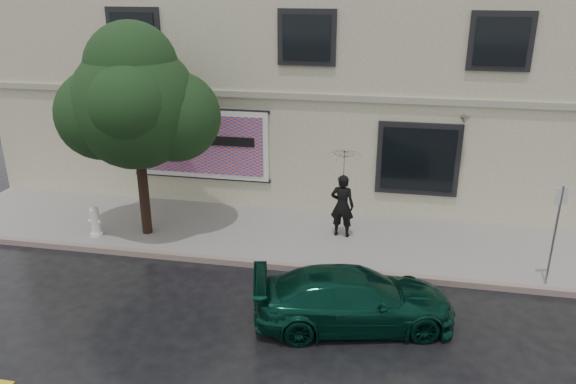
% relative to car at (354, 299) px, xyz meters
% --- Properties ---
extents(ground, '(90.00, 90.00, 0.00)m').
position_rel_car_xyz_m(ground, '(-1.91, 0.50, -0.59)').
color(ground, black).
rests_on(ground, ground).
extents(sidewalk, '(20.00, 3.50, 0.15)m').
position_rel_car_xyz_m(sidewalk, '(-1.91, 3.75, -0.52)').
color(sidewalk, gray).
rests_on(sidewalk, ground).
extents(curb, '(20.00, 0.18, 0.16)m').
position_rel_car_xyz_m(curb, '(-1.91, 2.00, -0.52)').
color(curb, gray).
rests_on(curb, ground).
extents(building, '(20.00, 8.12, 7.00)m').
position_rel_car_xyz_m(building, '(-1.90, 9.50, 2.90)').
color(building, beige).
rests_on(building, ground).
extents(billboard, '(4.30, 0.16, 2.20)m').
position_rel_car_xyz_m(billboard, '(-5.11, 5.42, 1.46)').
color(billboard, white).
rests_on(billboard, ground).
extents(car, '(4.39, 2.69, 1.19)m').
position_rel_car_xyz_m(car, '(0.00, 0.00, 0.00)').
color(car, '#083226').
rests_on(car, ground).
extents(pedestrian, '(0.68, 0.49, 1.74)m').
position_rel_car_xyz_m(pedestrian, '(-0.65, 3.90, 0.43)').
color(pedestrian, black).
rests_on(pedestrian, sidewalk).
extents(umbrella, '(1.22, 1.22, 0.74)m').
position_rel_car_xyz_m(umbrella, '(-0.65, 3.90, 1.67)').
color(umbrella, black).
rests_on(umbrella, pedestrian).
extents(street_tree, '(3.24, 3.24, 5.15)m').
position_rel_car_xyz_m(street_tree, '(-5.91, 3.09, 3.07)').
color(street_tree, black).
rests_on(street_tree, sidewalk).
extents(fire_hydrant, '(0.35, 0.33, 0.86)m').
position_rel_car_xyz_m(fire_hydrant, '(-7.17, 2.63, -0.03)').
color(fire_hydrant, silver).
rests_on(fire_hydrant, sidewalk).
extents(sign_pole, '(0.29, 0.11, 2.39)m').
position_rel_car_xyz_m(sign_pole, '(4.22, 2.20, 1.00)').
color(sign_pole, gray).
rests_on(sign_pole, sidewalk).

